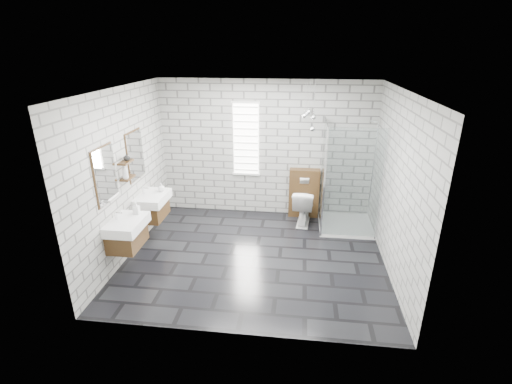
% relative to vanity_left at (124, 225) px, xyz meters
% --- Properties ---
extents(floor, '(4.20, 3.60, 0.02)m').
position_rel_vanity_left_xyz_m(floor, '(1.91, 0.59, -0.77)').
color(floor, black).
rests_on(floor, ground).
extents(ceiling, '(4.20, 3.60, 0.02)m').
position_rel_vanity_left_xyz_m(ceiling, '(1.91, 0.59, 1.95)').
color(ceiling, white).
rests_on(ceiling, wall_back).
extents(wall_back, '(4.20, 0.02, 2.70)m').
position_rel_vanity_left_xyz_m(wall_back, '(1.91, 2.40, 0.59)').
color(wall_back, '#A5A5A0').
rests_on(wall_back, floor).
extents(wall_front, '(4.20, 0.02, 2.70)m').
position_rel_vanity_left_xyz_m(wall_front, '(1.91, -1.22, 0.59)').
color(wall_front, '#A5A5A0').
rests_on(wall_front, floor).
extents(wall_left, '(0.02, 3.60, 2.70)m').
position_rel_vanity_left_xyz_m(wall_left, '(-0.20, 0.59, 0.59)').
color(wall_left, '#A5A5A0').
rests_on(wall_left, floor).
extents(wall_right, '(0.02, 3.60, 2.70)m').
position_rel_vanity_left_xyz_m(wall_right, '(4.02, 0.59, 0.59)').
color(wall_right, '#A5A5A0').
rests_on(wall_right, floor).
extents(vanity_left, '(0.47, 0.70, 1.57)m').
position_rel_vanity_left_xyz_m(vanity_left, '(0.00, 0.00, 0.00)').
color(vanity_left, '#472F15').
rests_on(vanity_left, wall_left).
extents(vanity_right, '(0.47, 0.70, 1.57)m').
position_rel_vanity_left_xyz_m(vanity_right, '(0.00, 1.02, 0.00)').
color(vanity_right, '#472F15').
rests_on(vanity_right, wall_left).
extents(shelf_lower, '(0.14, 0.30, 0.03)m').
position_rel_vanity_left_xyz_m(shelf_lower, '(-0.12, 0.54, 0.56)').
color(shelf_lower, '#472F15').
rests_on(shelf_lower, wall_left).
extents(shelf_upper, '(0.14, 0.30, 0.03)m').
position_rel_vanity_left_xyz_m(shelf_upper, '(-0.12, 0.54, 0.82)').
color(shelf_upper, '#472F15').
rests_on(shelf_upper, wall_left).
extents(window, '(0.56, 0.05, 1.48)m').
position_rel_vanity_left_xyz_m(window, '(1.51, 2.38, 0.79)').
color(window, white).
rests_on(window, wall_back).
extents(cistern_panel, '(0.60, 0.20, 1.00)m').
position_rel_vanity_left_xyz_m(cistern_panel, '(2.69, 2.29, -0.26)').
color(cistern_panel, '#472F15').
rests_on(cistern_panel, floor).
extents(flush_plate, '(0.18, 0.01, 0.12)m').
position_rel_vanity_left_xyz_m(flush_plate, '(2.69, 2.19, 0.04)').
color(flush_plate, silver).
rests_on(flush_plate, cistern_panel).
extents(shower_enclosure, '(1.00, 1.00, 2.03)m').
position_rel_vanity_left_xyz_m(shower_enclosure, '(3.41, 1.78, -0.25)').
color(shower_enclosure, white).
rests_on(shower_enclosure, floor).
extents(pendant_cluster, '(0.25, 0.20, 0.86)m').
position_rel_vanity_left_xyz_m(pendant_cluster, '(2.71, 1.97, 1.33)').
color(pendant_cluster, silver).
rests_on(pendant_cluster, ceiling).
extents(toilet, '(0.46, 0.73, 0.71)m').
position_rel_vanity_left_xyz_m(toilet, '(2.69, 1.95, -0.40)').
color(toilet, white).
rests_on(toilet, floor).
extents(soap_bottle_a, '(0.09, 0.09, 0.19)m').
position_rel_vanity_left_xyz_m(soap_bottle_a, '(0.11, 0.23, 0.19)').
color(soap_bottle_a, '#B2B2B2').
rests_on(soap_bottle_a, vanity_left).
extents(soap_bottle_b, '(0.14, 0.14, 0.15)m').
position_rel_vanity_left_xyz_m(soap_bottle_b, '(0.15, 1.18, 0.17)').
color(soap_bottle_b, '#B2B2B2').
rests_on(soap_bottle_b, vanity_right).
extents(soap_bottle_c, '(0.12, 0.12, 0.24)m').
position_rel_vanity_left_xyz_m(soap_bottle_c, '(-0.11, 0.46, 0.70)').
color(soap_bottle_c, '#B2B2B2').
rests_on(soap_bottle_c, shelf_lower).
extents(vase, '(0.13, 0.13, 0.11)m').
position_rel_vanity_left_xyz_m(vase, '(-0.11, 0.58, 0.89)').
color(vase, '#B2B2B2').
rests_on(vase, shelf_upper).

